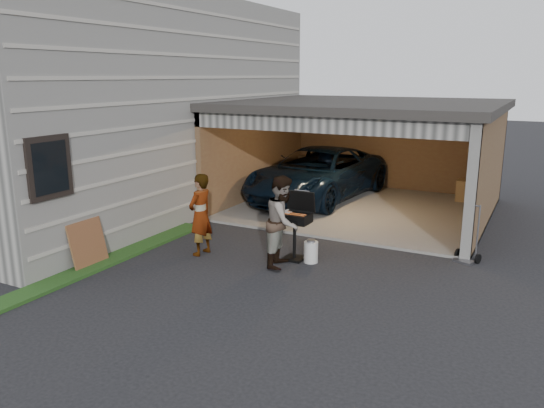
{
  "coord_description": "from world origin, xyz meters",
  "views": [
    {
      "loc": [
        5.13,
        -7.0,
        3.55
      ],
      "look_at": [
        0.55,
        1.72,
        1.15
      ],
      "focal_mm": 35.0,
      "sensor_mm": 36.0,
      "label": 1
    }
  ],
  "objects_px": {
    "minivan": "(317,176)",
    "hand_truck": "(467,250)",
    "man": "(283,221)",
    "woman": "(200,215)",
    "plywood_panel": "(88,244)",
    "propane_tank": "(311,252)",
    "bbq_grill": "(295,220)"
  },
  "relations": [
    {
      "from": "minivan",
      "to": "hand_truck",
      "type": "relative_size",
      "value": 4.55
    },
    {
      "from": "man",
      "to": "hand_truck",
      "type": "height_order",
      "value": "man"
    },
    {
      "from": "woman",
      "to": "man",
      "type": "bearing_deg",
      "value": 100.27
    },
    {
      "from": "woman",
      "to": "plywood_panel",
      "type": "height_order",
      "value": "woman"
    },
    {
      "from": "propane_tank",
      "to": "woman",
      "type": "bearing_deg",
      "value": -164.76
    },
    {
      "from": "minivan",
      "to": "woman",
      "type": "relative_size",
      "value": 3.16
    },
    {
      "from": "woman",
      "to": "bbq_grill",
      "type": "distance_m",
      "value": 1.92
    },
    {
      "from": "bbq_grill",
      "to": "plywood_panel",
      "type": "height_order",
      "value": "bbq_grill"
    },
    {
      "from": "minivan",
      "to": "bbq_grill",
      "type": "height_order",
      "value": "minivan"
    },
    {
      "from": "minivan",
      "to": "man",
      "type": "relative_size",
      "value": 3.01
    },
    {
      "from": "propane_tank",
      "to": "hand_truck",
      "type": "bearing_deg",
      "value": 28.69
    },
    {
      "from": "woman",
      "to": "propane_tank",
      "type": "height_order",
      "value": "woman"
    },
    {
      "from": "minivan",
      "to": "man",
      "type": "distance_m",
      "value": 5.52
    },
    {
      "from": "woman",
      "to": "man",
      "type": "height_order",
      "value": "man"
    },
    {
      "from": "bbq_grill",
      "to": "propane_tank",
      "type": "relative_size",
      "value": 3.24
    },
    {
      "from": "minivan",
      "to": "man",
      "type": "xyz_separation_m",
      "value": [
        1.54,
        -5.3,
        0.14
      ]
    },
    {
      "from": "minivan",
      "to": "hand_truck",
      "type": "xyz_separation_m",
      "value": [
        4.62,
        -3.43,
        -0.51
      ]
    },
    {
      "from": "woman",
      "to": "man",
      "type": "xyz_separation_m",
      "value": [
        1.76,
        0.18,
        0.04
      ]
    },
    {
      "from": "bbq_grill",
      "to": "man",
      "type": "bearing_deg",
      "value": -96.92
    },
    {
      "from": "woman",
      "to": "bbq_grill",
      "type": "height_order",
      "value": "woman"
    },
    {
      "from": "plywood_panel",
      "to": "man",
      "type": "bearing_deg",
      "value": 28.53
    },
    {
      "from": "woman",
      "to": "plywood_panel",
      "type": "distance_m",
      "value": 2.21
    },
    {
      "from": "woman",
      "to": "bbq_grill",
      "type": "xyz_separation_m",
      "value": [
        1.81,
        0.62,
        -0.04
      ]
    },
    {
      "from": "minivan",
      "to": "woman",
      "type": "distance_m",
      "value": 5.49
    },
    {
      "from": "bbq_grill",
      "to": "woman",
      "type": "bearing_deg",
      "value": -161.2
    },
    {
      "from": "plywood_panel",
      "to": "hand_truck",
      "type": "bearing_deg",
      "value": 29.89
    },
    {
      "from": "bbq_grill",
      "to": "plywood_panel",
      "type": "bearing_deg",
      "value": -146.3
    },
    {
      "from": "man",
      "to": "propane_tank",
      "type": "xyz_separation_m",
      "value": [
        0.4,
        0.41,
        -0.67
      ]
    },
    {
      "from": "woman",
      "to": "man",
      "type": "distance_m",
      "value": 1.77
    },
    {
      "from": "woman",
      "to": "bbq_grill",
      "type": "relative_size",
      "value": 1.24
    },
    {
      "from": "woman",
      "to": "propane_tank",
      "type": "xyz_separation_m",
      "value": [
        2.17,
        0.59,
        -0.62
      ]
    },
    {
      "from": "bbq_grill",
      "to": "propane_tank",
      "type": "xyz_separation_m",
      "value": [
        0.35,
        -0.03,
        -0.59
      ]
    }
  ]
}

